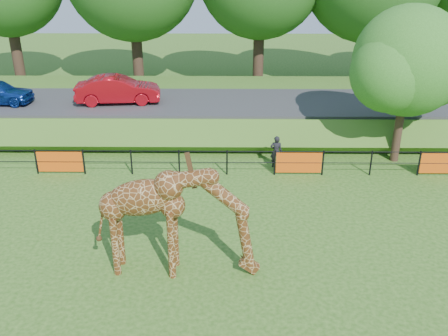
# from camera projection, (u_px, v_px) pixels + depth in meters

# --- Properties ---
(ground) EXTENTS (90.00, 90.00, 0.00)m
(ground) POSITION_uv_depth(u_px,v_px,m) (225.00, 296.00, 13.72)
(ground) COLOR #275114
(ground) RESTS_ON ground
(giraffe) EXTENTS (4.76, 1.14, 3.37)m
(giraffe) POSITION_uv_depth(u_px,v_px,m) (177.00, 221.00, 14.12)
(giraffe) COLOR #502B10
(giraffe) RESTS_ON ground
(perimeter_fence) EXTENTS (28.07, 0.10, 1.10)m
(perimeter_fence) POSITION_uv_depth(u_px,v_px,m) (227.00, 162.00, 20.80)
(perimeter_fence) COLOR black
(perimeter_fence) RESTS_ON ground
(embankment) EXTENTS (40.00, 9.00, 1.30)m
(embankment) POSITION_uv_depth(u_px,v_px,m) (228.00, 107.00, 27.61)
(embankment) COLOR #275114
(embankment) RESTS_ON ground
(road) EXTENTS (40.00, 5.00, 0.12)m
(road) POSITION_uv_depth(u_px,v_px,m) (228.00, 102.00, 25.95)
(road) COLOR #303033
(road) RESTS_ON embankment
(car_red) EXTENTS (4.37, 1.93, 1.40)m
(car_red) POSITION_uv_depth(u_px,v_px,m) (118.00, 90.00, 25.40)
(car_red) COLOR #AF0C16
(car_red) RESTS_ON road
(visitor) EXTENTS (0.56, 0.41, 1.43)m
(visitor) POSITION_uv_depth(u_px,v_px,m) (276.00, 152.00, 21.46)
(visitor) COLOR black
(visitor) RESTS_ON ground
(tree_east) EXTENTS (5.40, 4.71, 6.76)m
(tree_east) POSITION_uv_depth(u_px,v_px,m) (410.00, 65.00, 20.70)
(tree_east) COLOR #312016
(tree_east) RESTS_ON ground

